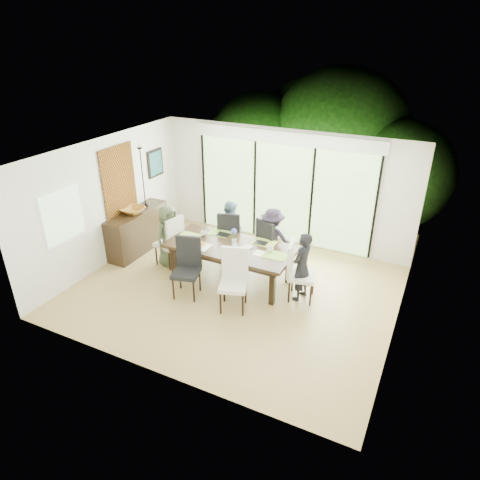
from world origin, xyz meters
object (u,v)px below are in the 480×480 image
at_px(laptop, 191,238).
at_px(cup_c, 270,249).
at_px(person_far_left, 230,230).
at_px(person_far_right, 272,239).
at_px(person_left_end, 169,236).
at_px(chair_left_end, 168,240).
at_px(chair_near_left, 186,269).
at_px(person_right_end, 302,267).
at_px(chair_right_end, 302,272).
at_px(chair_far_right, 272,243).
at_px(vase, 234,242).
at_px(bowl, 133,210).
at_px(chair_near_right, 233,281).
at_px(sideboard, 138,231).
at_px(cup_a, 204,233).
at_px(table_top, 231,247).
at_px(cup_b, 235,247).
at_px(chair_far_left, 230,234).

bearing_deg(laptop, cup_c, -15.38).
distance_m(person_far_left, person_far_right, 1.00).
distance_m(person_left_end, person_far_right, 2.19).
bearing_deg(chair_left_end, chair_near_left, 59.84).
bearing_deg(person_right_end, cup_c, -85.80).
bearing_deg(chair_right_end, chair_far_right, 37.12).
height_order(vase, cup_c, vase).
bearing_deg(chair_right_end, bowl, 76.81).
relative_size(chair_near_right, person_far_right, 0.85).
xyz_separation_m(chair_left_end, sideboard, (-1.01, 0.25, -0.10)).
distance_m(cup_a, cup_c, 1.50).
xyz_separation_m(table_top, chair_near_right, (0.50, -0.87, -0.18)).
distance_m(chair_near_left, person_right_end, 2.17).
relative_size(chair_left_end, person_right_end, 0.85).
bearing_deg(chair_left_end, table_top, 100.86).
xyz_separation_m(chair_right_end, chair_near_right, (-1.00, -0.87, 0.00)).
bearing_deg(chair_left_end, laptop, 92.12).
xyz_separation_m(person_far_left, vase, (0.50, -0.78, 0.17)).
bearing_deg(chair_far_right, person_far_left, 25.02).
height_order(vase, sideboard, sideboard).
xyz_separation_m(chair_right_end, sideboard, (-4.01, 0.25, -0.10)).
bearing_deg(bowl, cup_b, -5.35).
distance_m(chair_far_right, sideboard, 3.12).
bearing_deg(chair_near_left, vase, 44.63).
bearing_deg(person_left_end, chair_far_left, -38.08).
height_order(chair_right_end, cup_c, chair_right_end).
distance_m(person_right_end, cup_a, 2.19).
height_order(chair_right_end, chair_far_right, same).
relative_size(table_top, laptop, 7.27).
xyz_separation_m(chair_left_end, cup_c, (2.30, 0.10, 0.26)).
height_order(table_top, person_far_right, person_far_right).
bearing_deg(person_far_left, chair_far_right, -172.78).
bearing_deg(person_far_left, cup_c, 155.79).
height_order(laptop, cup_b, cup_b).
bearing_deg(person_right_end, person_far_right, -119.18).
bearing_deg(person_far_right, chair_far_right, -102.90).
bearing_deg(table_top, cup_b, -33.69).
height_order(person_far_left, sideboard, person_far_left).
bearing_deg(chair_right_end, person_far_right, 37.80).
xyz_separation_m(chair_left_end, cup_b, (1.65, -0.10, 0.26)).
bearing_deg(cup_b, chair_near_left, -130.17).
xyz_separation_m(person_far_right, cup_a, (-1.25, -0.68, 0.16)).
xyz_separation_m(chair_far_left, vase, (0.50, -0.80, 0.27)).
bearing_deg(laptop, chair_right_end, -19.85).
bearing_deg(vase, cup_b, -56.31).
bearing_deg(chair_near_right, chair_right_end, 22.55).
relative_size(person_left_end, cup_a, 10.40).
height_order(chair_near_left, bowl, chair_near_left).
relative_size(person_right_end, cup_a, 10.40).
height_order(person_left_end, cup_c, person_left_end).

